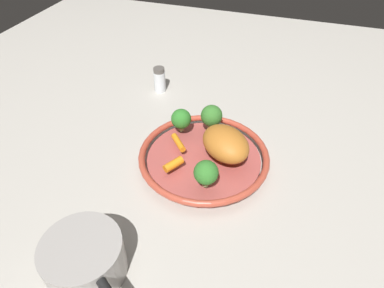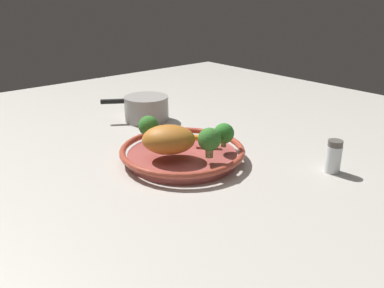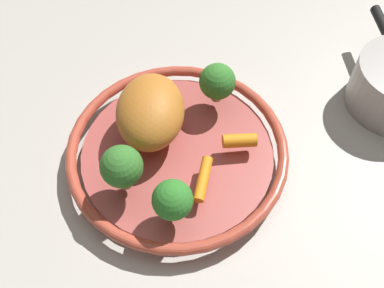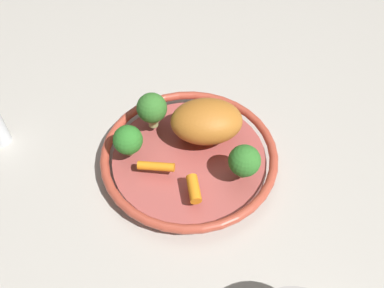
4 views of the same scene
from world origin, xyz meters
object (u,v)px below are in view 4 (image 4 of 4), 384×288
at_px(baby_carrot_near_rim, 156,166).
at_px(broccoli_floret_edge, 152,108).
at_px(roast_chicken_piece, 207,121).
at_px(serving_bowl, 189,157).
at_px(baby_carrot_left, 194,189).
at_px(broccoli_floret_mid, 244,161).
at_px(broccoli_floret_small, 128,140).

distance_m(baby_carrot_near_rim, broccoli_floret_edge, 0.11).
relative_size(roast_chicken_piece, baby_carrot_near_rim, 2.02).
bearing_deg(serving_bowl, baby_carrot_left, 53.56).
distance_m(broccoli_floret_mid, broccoli_floret_small, 0.20).
distance_m(serving_bowl, broccoli_floret_edge, 0.11).
height_order(roast_chicken_piece, baby_carrot_near_rim, roast_chicken_piece).
bearing_deg(serving_bowl, broccoli_floret_edge, -84.76).
bearing_deg(baby_carrot_left, roast_chicken_piece, -141.94).
bearing_deg(broccoli_floret_mid, broccoli_floret_edge, -77.58).
distance_m(serving_bowl, broccoli_floret_small, 0.12).
bearing_deg(broccoli_floret_edge, baby_carrot_near_rim, 54.37).
xyz_separation_m(baby_carrot_left, broccoli_floret_mid, (-0.08, 0.03, 0.03)).
relative_size(baby_carrot_near_rim, broccoli_floret_mid, 0.98).
relative_size(serving_bowl, baby_carrot_near_rim, 5.01).
bearing_deg(broccoli_floret_mid, roast_chicken_piece, -98.39).
height_order(baby_carrot_left, broccoli_floret_small, broccoli_floret_small).
xyz_separation_m(serving_bowl, broccoli_floret_edge, (0.01, -0.09, 0.06)).
xyz_separation_m(serving_bowl, baby_carrot_near_rim, (0.07, -0.01, 0.02)).
relative_size(serving_bowl, baby_carrot_left, 6.70).
bearing_deg(broccoli_floret_small, broccoli_floret_edge, -160.60).
relative_size(serving_bowl, roast_chicken_piece, 2.48).
relative_size(roast_chicken_piece, broccoli_floret_mid, 1.98).
bearing_deg(broccoli_floret_mid, serving_bowl, -71.26).
xyz_separation_m(roast_chicken_piece, broccoli_floret_small, (0.13, -0.06, 0.00)).
distance_m(serving_bowl, broccoli_floret_mid, 0.12).
height_order(serving_bowl, baby_carrot_near_rim, baby_carrot_near_rim).
bearing_deg(roast_chicken_piece, baby_carrot_left, 38.06).
distance_m(roast_chicken_piece, broccoli_floret_edge, 0.10).
xyz_separation_m(roast_chicken_piece, baby_carrot_near_rim, (0.12, 0.00, -0.03)).
relative_size(serving_bowl, broccoli_floret_mid, 4.90).
xyz_separation_m(baby_carrot_left, baby_carrot_near_rim, (0.02, -0.08, -0.00)).
xyz_separation_m(baby_carrot_near_rim, broccoli_floret_small, (0.01, -0.06, 0.03)).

